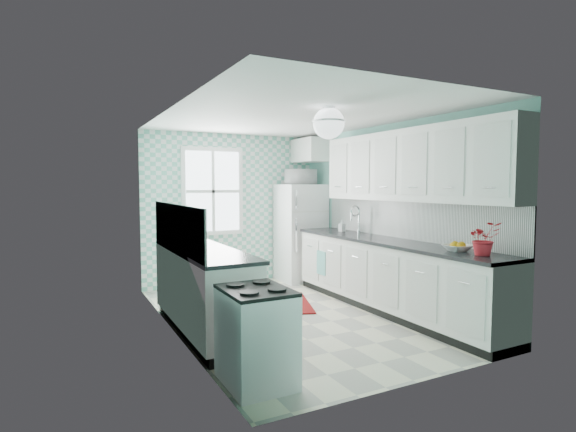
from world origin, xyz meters
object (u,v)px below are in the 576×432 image
ceiling_light (329,123)px  potted_plant (484,238)px  microwave (301,177)px  fruit_bowl (457,248)px  stove (256,334)px  sink (351,234)px  fridge (301,233)px

ceiling_light → potted_plant: ceiling_light is taller
microwave → potted_plant: bearing=88.8°
microwave → fruit_bowl: bearing=89.0°
stove → sink: sink is taller
potted_plant → microwave: microwave is taller
fridge → microwave: size_ratio=3.54×
stove → fridge: bearing=53.1°
stove → fruit_bowl: fruit_bowl is taller
ceiling_light → sink: ceiling_light is taller
ceiling_light → fridge: size_ratio=0.21×
ceiling_light → fridge: ceiling_light is taller
fridge → potted_plant: bearing=-85.0°
fruit_bowl → microwave: bearing=91.5°
fruit_bowl → sink: bearing=89.9°
fridge → stove: size_ratio=2.11×
stove → fruit_bowl: 2.46m
ceiling_light → microwave: 2.89m
potted_plant → fridge: bearing=91.4°
sink → potted_plant: size_ratio=1.53×
stove → potted_plant: bearing=-9.1°
stove → fruit_bowl: (2.40, 0.06, 0.56)m
ceiling_light → stove: (-1.20, -0.78, -1.91)m
ceiling_light → microwave: ceiling_light is taller
ceiling_light → sink: (1.20, 1.27, -1.39)m
ceiling_light → fridge: (1.11, 2.61, -1.49)m
sink → stove: bearing=-135.7°
stove → microwave: 4.33m
fruit_bowl → potted_plant: 0.36m
potted_plant → fruit_bowl: bearing=90.0°
stove → sink: bearing=37.8°
fridge → stove: fridge is taller
ceiling_light → microwave: size_ratio=0.75×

